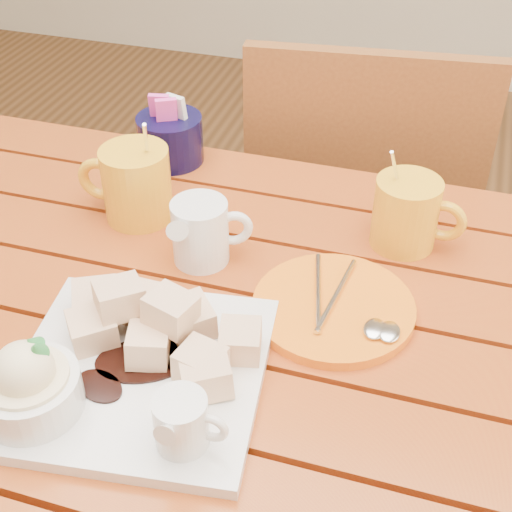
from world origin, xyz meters
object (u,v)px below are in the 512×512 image
(chair_far, at_px, (358,218))
(orange_saucer, at_px, (335,308))
(coffee_mug_left, at_px, (135,183))
(coffee_mug_right, at_px, (408,212))
(dessert_plate, at_px, (118,366))
(table, at_px, (211,378))

(chair_far, bearing_deg, orange_saucer, 88.72)
(coffee_mug_left, bearing_deg, coffee_mug_right, 3.59)
(dessert_plate, bearing_deg, coffee_mug_left, 111.25)
(dessert_plate, relative_size, coffee_mug_left, 1.87)
(orange_saucer, height_order, chair_far, chair_far)
(table, distance_m, coffee_mug_left, 0.30)
(orange_saucer, xyz_separation_m, chair_far, (-0.05, 0.56, -0.25))
(table, xyz_separation_m, dessert_plate, (-0.05, -0.13, 0.14))
(dessert_plate, bearing_deg, coffee_mug_right, 53.69)
(orange_saucer, bearing_deg, table, -159.17)
(dessert_plate, height_order, chair_far, chair_far)
(coffee_mug_right, bearing_deg, chair_far, 110.62)
(coffee_mug_right, xyz_separation_m, orange_saucer, (-0.06, -0.17, -0.04))
(coffee_mug_left, height_order, orange_saucer, coffee_mug_left)
(coffee_mug_right, xyz_separation_m, chair_far, (-0.12, 0.40, -0.30))
(coffee_mug_left, bearing_deg, table, -49.18)
(coffee_mug_left, relative_size, coffee_mug_right, 1.10)
(dessert_plate, xyz_separation_m, chair_far, (0.14, 0.75, -0.28))
(orange_saucer, bearing_deg, coffee_mug_right, 70.00)
(table, xyz_separation_m, coffee_mug_right, (0.21, 0.22, 0.16))
(coffee_mug_right, distance_m, orange_saucer, 0.18)
(dessert_plate, relative_size, orange_saucer, 1.52)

